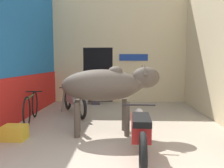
{
  "coord_description": "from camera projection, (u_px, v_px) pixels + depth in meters",
  "views": [
    {
      "loc": [
        0.11,
        -2.65,
        1.49
      ],
      "look_at": [
        -0.12,
        2.47,
        0.98
      ],
      "focal_mm": 35.0,
      "sensor_mm": 36.0,
      "label": 1
    }
  ],
  "objects": [
    {
      "name": "wall_back_with_doorway",
      "position": [
        113.0,
        56.0,
        8.31
      ],
      "size": [
        4.9,
        0.93,
        4.06
      ],
      "color": "beige",
      "rests_on": "ground_plane"
    },
    {
      "name": "plastic_stool",
      "position": [
        85.0,
        97.0,
        7.9
      ],
      "size": [
        0.29,
        0.29,
        0.46
      ],
      "color": "beige",
      "rests_on": "ground_plane"
    },
    {
      "name": "motorcycle_near",
      "position": [
        140.0,
        130.0,
        3.43
      ],
      "size": [
        0.58,
        2.0,
        0.73
      ],
      "color": "black",
      "rests_on": "ground_plane"
    },
    {
      "name": "shopkeeper_seated",
      "position": [
        96.0,
        86.0,
        7.75
      ],
      "size": [
        0.4,
        0.33,
        1.2
      ],
      "color": "#3D3842",
      "rests_on": "ground_plane"
    },
    {
      "name": "bicycle",
      "position": [
        31.0,
        107.0,
        5.45
      ],
      "size": [
        0.49,
        1.65,
        0.73
      ],
      "color": "black",
      "rests_on": "ground_plane"
    },
    {
      "name": "wall_left_shopfront",
      "position": [
        16.0,
        43.0,
        5.42
      ],
      "size": [
        0.25,
        5.49,
        4.06
      ],
      "color": "#236BAD",
      "rests_on": "ground_plane"
    },
    {
      "name": "cow",
      "position": [
        108.0,
        85.0,
        4.48
      ],
      "size": [
        2.07,
        0.9,
        1.46
      ],
      "color": "#4C4238",
      "rests_on": "ground_plane"
    },
    {
      "name": "motorcycle_far",
      "position": [
        74.0,
        99.0,
        6.3
      ],
      "size": [
        1.04,
        1.74,
        0.73
      ],
      "color": "black",
      "rests_on": "ground_plane"
    },
    {
      "name": "crate",
      "position": [
        14.0,
        133.0,
        4.19
      ],
      "size": [
        0.44,
        0.32,
        0.28
      ],
      "color": "gold",
      "rests_on": "ground_plane"
    }
  ]
}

